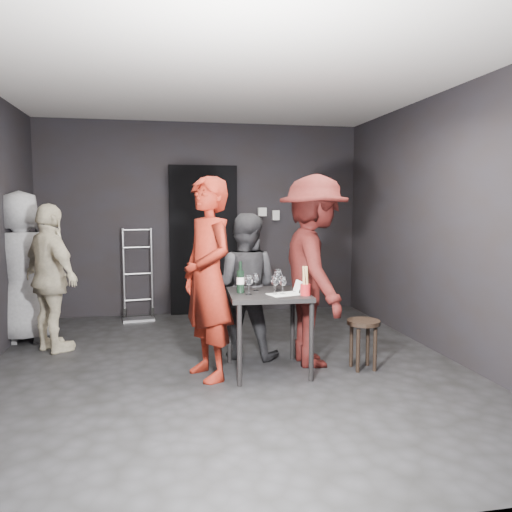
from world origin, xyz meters
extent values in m
cube|color=black|center=(0.00, 0.00, 0.00)|extent=(4.50, 5.00, 0.02)
cube|color=silver|center=(0.00, 0.00, 2.70)|extent=(4.50, 5.00, 0.02)
cube|color=black|center=(0.00, 2.50, 1.35)|extent=(4.50, 0.04, 2.70)
cube|color=black|center=(0.00, -2.50, 1.35)|extent=(4.50, 0.04, 2.70)
cube|color=black|center=(2.25, 0.00, 1.35)|extent=(0.04, 5.00, 2.70)
cube|color=black|center=(0.00, 2.44, 1.05)|extent=(0.95, 0.10, 2.10)
cube|color=#B7B7B2|center=(0.85, 2.45, 1.45)|extent=(0.12, 0.06, 0.12)
cube|color=#B7B7B2|center=(1.05, 2.45, 1.40)|extent=(0.10, 0.06, 0.14)
cylinder|color=#B2B2B7|center=(-1.10, 2.27, 0.62)|extent=(0.03, 0.03, 1.24)
cylinder|color=#B2B2B7|center=(-0.73, 2.27, 0.62)|extent=(0.03, 0.03, 1.24)
cube|color=#B2B2B7|center=(-0.91, 2.15, 0.01)|extent=(0.41, 0.23, 0.03)
cylinder|color=black|center=(-1.10, 2.30, 0.08)|extent=(0.04, 0.16, 0.16)
cylinder|color=black|center=(-0.73, 2.30, 0.08)|extent=(0.04, 0.16, 0.16)
cube|color=black|center=(0.36, -0.20, 0.73)|extent=(0.72, 0.72, 0.04)
cylinder|color=black|center=(0.04, -0.52, 0.35)|extent=(0.04, 0.04, 0.71)
cylinder|color=black|center=(0.68, -0.52, 0.35)|extent=(0.04, 0.04, 0.71)
cylinder|color=black|center=(0.04, 0.12, 0.35)|extent=(0.04, 0.04, 0.71)
cylinder|color=black|center=(0.68, 0.12, 0.35)|extent=(0.04, 0.04, 0.71)
cylinder|color=black|center=(1.26, -0.30, 0.45)|extent=(0.31, 0.31, 0.04)
cylinder|color=black|center=(1.35, -0.21, 0.21)|extent=(0.04, 0.04, 0.41)
cylinder|color=black|center=(1.18, -0.21, 0.21)|extent=(0.04, 0.04, 0.41)
cylinder|color=black|center=(1.18, -0.38, 0.21)|extent=(0.04, 0.04, 0.41)
cylinder|color=black|center=(1.35, -0.38, 0.21)|extent=(0.04, 0.04, 0.41)
imported|color=maroon|center=(-0.19, -0.24, 1.08)|extent=(0.78, 0.93, 2.17)
imported|color=#2A2A2D|center=(0.23, 0.31, 0.72)|extent=(0.79, 0.63, 1.44)
imported|color=#390F0D|center=(0.85, -0.04, 1.12)|extent=(0.68, 1.45, 2.25)
imported|color=beige|center=(-1.74, 0.87, 0.82)|extent=(0.97, 1.03, 1.64)
imported|color=gray|center=(-2.13, 1.32, 0.97)|extent=(1.02, 0.65, 1.95)
cube|color=white|center=(0.48, -0.34, 0.75)|extent=(0.33, 0.26, 0.00)
cylinder|color=black|center=(0.11, -0.17, 0.85)|extent=(0.07, 0.07, 0.20)
cylinder|color=black|center=(0.11, -0.17, 1.00)|extent=(0.03, 0.03, 0.08)
cylinder|color=white|center=(0.11, -0.17, 0.86)|extent=(0.07, 0.07, 0.07)
cylinder|color=#A2191B|center=(0.66, -0.41, 0.80)|extent=(0.09, 0.09, 0.10)
camera|label=1|loc=(-0.60, -4.63, 1.55)|focal=35.00mm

